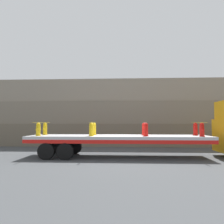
{
  "coord_description": "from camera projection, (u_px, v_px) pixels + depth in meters",
  "views": [
    {
      "loc": [
        0.29,
        -12.8,
        1.99
      ],
      "look_at": [
        -0.39,
        0.0,
        2.63
      ],
      "focal_mm": 35.0,
      "sensor_mm": 36.0,
      "label": 1
    }
  ],
  "objects": [
    {
      "name": "fire_hydrant_yellow_near_1",
      "position": [
        91.0,
        130.0,
        12.31
      ],
      "size": [
        0.31,
        0.51,
        0.75
      ],
      "color": "gold",
      "rests_on": "flatbed_trailer"
    },
    {
      "name": "cargo_strap_front",
      "position": [
        198.0,
        123.0,
        12.54
      ],
      "size": [
        0.05,
        2.65,
        0.01
      ],
      "color": "yellow",
      "rests_on": "fire_hydrant_red_near_3"
    },
    {
      "name": "rock_cliff",
      "position": [
        120.0,
        113.0,
        19.63
      ],
      "size": [
        60.0,
        3.3,
        5.74
      ],
      "color": "#665B4C",
      "rests_on": "ground_plane"
    },
    {
      "name": "ground_plane",
      "position": [
        119.0,
        157.0,
        12.68
      ],
      "size": [
        120.0,
        120.0,
        0.0
      ],
      "primitive_type": "plane",
      "color": "#3F4244"
    },
    {
      "name": "fire_hydrant_red_far_2",
      "position": [
        144.0,
        129.0,
        13.22
      ],
      "size": [
        0.31,
        0.51,
        0.75
      ],
      "color": "red",
      "rests_on": "flatbed_trailer"
    },
    {
      "name": "fire_hydrant_yellow_far_1",
      "position": [
        94.0,
        129.0,
        13.38
      ],
      "size": [
        0.31,
        0.51,
        0.75
      ],
      "color": "gold",
      "rests_on": "flatbed_trailer"
    },
    {
      "name": "flatbed_trailer",
      "position": [
        109.0,
        139.0,
        12.77
      ],
      "size": [
        10.38,
        2.56,
        1.25
      ],
      "color": "#B2B2B7",
      "rests_on": "ground_plane"
    },
    {
      "name": "fire_hydrant_red_near_2",
      "position": [
        146.0,
        130.0,
        12.14
      ],
      "size": [
        0.31,
        0.51,
        0.75
      ],
      "color": "red",
      "rests_on": "flatbed_trailer"
    },
    {
      "name": "cargo_strap_middle",
      "position": [
        93.0,
        123.0,
        12.87
      ],
      "size": [
        0.05,
        2.65,
        0.01
      ],
      "color": "yellow",
      "rests_on": "fire_hydrant_yellow_near_1"
    },
    {
      "name": "fire_hydrant_red_near_3",
      "position": [
        202.0,
        130.0,
        11.98
      ],
      "size": [
        0.31,
        0.51,
        0.75
      ],
      "color": "red",
      "rests_on": "flatbed_trailer"
    },
    {
      "name": "cargo_strap_rear",
      "position": [
        42.0,
        123.0,
        13.03
      ],
      "size": [
        0.05,
        2.65,
        0.01
      ],
      "color": "yellow",
      "rests_on": "fire_hydrant_yellow_near_0"
    },
    {
      "name": "fire_hydrant_red_far_3",
      "position": [
        195.0,
        129.0,
        13.06
      ],
      "size": [
        0.31,
        0.51,
        0.75
      ],
      "color": "red",
      "rests_on": "flatbed_trailer"
    },
    {
      "name": "fire_hydrant_yellow_near_0",
      "position": [
        38.0,
        129.0,
        12.47
      ],
      "size": [
        0.31,
        0.51,
        0.75
      ],
      "color": "gold",
      "rests_on": "flatbed_trailer"
    },
    {
      "name": "fire_hydrant_yellow_far_0",
      "position": [
        45.0,
        129.0,
        13.55
      ],
      "size": [
        0.31,
        0.51,
        0.75
      ],
      "color": "gold",
      "rests_on": "flatbed_trailer"
    }
  ]
}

